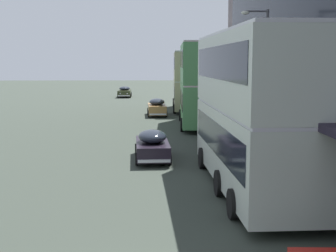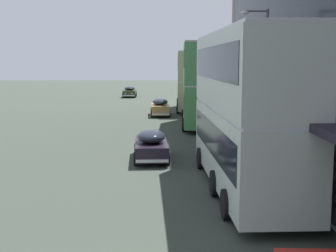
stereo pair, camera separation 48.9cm
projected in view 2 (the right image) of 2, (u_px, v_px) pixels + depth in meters
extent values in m
cube|color=#B8B085|center=(189.00, 94.00, 48.92)|extent=(2.77, 10.03, 2.77)
cube|color=black|center=(189.00, 91.00, 48.87)|extent=(2.78, 9.24, 1.22)
cube|color=silver|center=(190.00, 80.00, 48.72)|extent=(2.67, 10.03, 0.12)
cube|color=#B8B085|center=(190.00, 66.00, 48.52)|extent=(2.77, 10.03, 2.77)
cube|color=black|center=(190.00, 63.00, 48.48)|extent=(2.78, 9.24, 1.22)
cube|color=silver|center=(190.00, 52.00, 48.33)|extent=(2.67, 10.03, 0.12)
cube|color=black|center=(189.00, 56.00, 53.34)|extent=(1.21, 0.10, 0.36)
cylinder|color=black|center=(178.00, 103.00, 52.46)|extent=(0.28, 1.01, 1.00)
cylinder|color=black|center=(199.00, 103.00, 52.41)|extent=(0.28, 1.01, 1.00)
cylinder|color=black|center=(178.00, 108.00, 46.05)|extent=(0.28, 1.01, 1.00)
cylinder|color=black|center=(202.00, 109.00, 46.00)|extent=(0.28, 1.01, 1.00)
cube|color=beige|center=(244.00, 146.00, 18.44)|extent=(2.97, 11.31, 2.83)
cube|color=black|center=(244.00, 138.00, 18.40)|extent=(2.98, 10.41, 1.25)
cube|color=silver|center=(245.00, 109.00, 18.24)|extent=(2.87, 11.30, 0.12)
cube|color=beige|center=(246.00, 71.00, 18.04)|extent=(2.97, 11.31, 2.83)
cube|color=black|center=(246.00, 63.00, 18.00)|extent=(2.98, 10.41, 1.25)
cube|color=silver|center=(247.00, 33.00, 17.84)|extent=(2.87, 11.30, 0.12)
cube|color=black|center=(223.00, 46.00, 23.48)|extent=(1.30, 0.10, 0.36)
cylinder|color=black|center=(200.00, 158.00, 22.33)|extent=(0.28, 1.01, 1.00)
cylinder|color=black|center=(254.00, 158.00, 22.45)|extent=(0.28, 1.01, 1.00)
cylinder|color=black|center=(226.00, 204.00, 15.11)|extent=(0.28, 1.01, 1.00)
cylinder|color=black|center=(305.00, 203.00, 15.23)|extent=(0.28, 1.01, 1.00)
cylinder|color=black|center=(214.00, 183.00, 17.72)|extent=(0.28, 1.01, 1.00)
cylinder|color=black|center=(282.00, 182.00, 17.84)|extent=(0.28, 1.01, 1.00)
cube|color=#529856|center=(199.00, 103.00, 36.84)|extent=(2.84, 9.69, 2.98)
cube|color=black|center=(199.00, 98.00, 36.79)|extent=(2.85, 8.93, 1.31)
cube|color=silver|center=(199.00, 83.00, 36.62)|extent=(2.74, 9.69, 0.12)
cube|color=#529856|center=(200.00, 64.00, 36.41)|extent=(2.84, 9.69, 2.98)
cube|color=black|center=(200.00, 59.00, 36.37)|extent=(2.85, 8.93, 1.31)
cube|color=silver|center=(200.00, 44.00, 36.20)|extent=(2.74, 9.69, 0.12)
cube|color=black|center=(197.00, 49.00, 41.04)|extent=(1.24, 0.11, 0.36)
cylinder|color=black|center=(183.00, 115.00, 40.28)|extent=(0.29, 1.01, 1.00)
cylinder|color=black|center=(212.00, 115.00, 40.22)|extent=(0.29, 1.01, 1.00)
cylinder|color=black|center=(184.00, 125.00, 34.10)|extent=(0.29, 1.01, 1.00)
cylinder|color=black|center=(218.00, 125.00, 34.04)|extent=(0.29, 1.01, 1.00)
cube|color=#A07441|center=(160.00, 109.00, 44.19)|extent=(1.76, 4.17, 0.84)
ellipsoid|color=#1E232D|center=(160.00, 102.00, 43.89)|extent=(1.50, 2.31, 0.62)
cube|color=silver|center=(159.00, 110.00, 46.31)|extent=(1.55, 0.17, 0.14)
cube|color=silver|center=(161.00, 114.00, 42.13)|extent=(1.55, 0.17, 0.14)
sphere|color=silver|center=(155.00, 106.00, 46.22)|extent=(0.18, 0.18, 0.18)
sphere|color=silver|center=(164.00, 106.00, 46.26)|extent=(0.18, 0.18, 0.18)
cylinder|color=black|center=(151.00, 111.00, 45.46)|extent=(0.16, 0.64, 0.64)
cylinder|color=black|center=(168.00, 111.00, 45.53)|extent=(0.16, 0.64, 0.64)
cylinder|color=black|center=(152.00, 114.00, 42.93)|extent=(0.16, 0.64, 0.64)
cylinder|color=black|center=(169.00, 114.00, 43.00)|extent=(0.16, 0.64, 0.64)
cube|color=black|center=(151.00, 148.00, 24.30)|extent=(1.82, 4.08, 0.75)
ellipsoid|color=#1E232D|center=(151.00, 136.00, 24.01)|extent=(1.55, 2.27, 0.66)
cube|color=silver|center=(150.00, 146.00, 26.37)|extent=(1.57, 0.19, 0.14)
cube|color=silver|center=(152.00, 161.00, 22.30)|extent=(1.57, 0.19, 0.14)
sphere|color=silver|center=(142.00, 141.00, 26.27)|extent=(0.18, 0.18, 0.18)
sphere|color=silver|center=(158.00, 141.00, 26.33)|extent=(0.18, 0.18, 0.18)
cylinder|color=black|center=(136.00, 149.00, 25.52)|extent=(0.17, 0.65, 0.64)
cylinder|color=black|center=(166.00, 149.00, 25.62)|extent=(0.17, 0.65, 0.64)
cylinder|color=black|center=(135.00, 159.00, 23.06)|extent=(0.17, 0.65, 0.64)
cylinder|color=black|center=(168.00, 158.00, 23.16)|extent=(0.17, 0.65, 0.64)
cube|color=#2A3019|center=(130.00, 93.00, 67.43)|extent=(1.80, 4.23, 0.78)
ellipsoid|color=#1E232D|center=(130.00, 88.00, 67.55)|extent=(1.58, 2.33, 0.56)
cube|color=silver|center=(129.00, 96.00, 65.32)|extent=(1.69, 0.13, 0.14)
cube|color=silver|center=(131.00, 94.00, 69.60)|extent=(1.69, 0.13, 0.14)
sphere|color=silver|center=(132.00, 94.00, 65.32)|extent=(0.18, 0.18, 0.18)
sphere|color=silver|center=(125.00, 94.00, 65.30)|extent=(0.18, 0.18, 0.18)
cylinder|color=black|center=(135.00, 96.00, 66.19)|extent=(0.14, 0.64, 0.64)
cylinder|color=black|center=(123.00, 96.00, 66.15)|extent=(0.14, 0.64, 0.64)
cylinder|color=black|center=(136.00, 94.00, 68.78)|extent=(0.14, 0.64, 0.64)
cylinder|color=black|center=(124.00, 94.00, 68.75)|extent=(0.14, 0.64, 0.64)
cylinder|color=#4C4C51|center=(265.00, 81.00, 25.45)|extent=(0.16, 0.16, 7.70)
cylinder|color=#4C4C51|center=(256.00, 11.00, 24.93)|extent=(1.20, 0.10, 0.10)
ellipsoid|color=silver|center=(245.00, 13.00, 24.94)|extent=(0.44, 0.28, 0.20)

